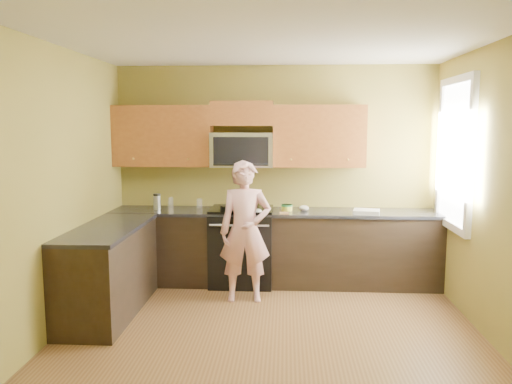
# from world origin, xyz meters

# --- Properties ---
(floor) EXTENTS (4.00, 4.00, 0.00)m
(floor) POSITION_xyz_m (0.00, 0.00, 0.00)
(floor) COLOR brown
(floor) RESTS_ON ground
(ceiling) EXTENTS (4.00, 4.00, 0.00)m
(ceiling) POSITION_xyz_m (0.00, 0.00, 2.70)
(ceiling) COLOR white
(ceiling) RESTS_ON ground
(wall_back) EXTENTS (4.00, 0.00, 4.00)m
(wall_back) POSITION_xyz_m (0.00, 2.00, 1.35)
(wall_back) COLOR olive
(wall_back) RESTS_ON ground
(wall_front) EXTENTS (4.00, 0.00, 4.00)m
(wall_front) POSITION_xyz_m (0.00, -2.00, 1.35)
(wall_front) COLOR olive
(wall_front) RESTS_ON ground
(wall_left) EXTENTS (0.00, 4.00, 4.00)m
(wall_left) POSITION_xyz_m (-2.00, 0.00, 1.35)
(wall_left) COLOR olive
(wall_left) RESTS_ON ground
(wall_right) EXTENTS (0.00, 4.00, 4.00)m
(wall_right) POSITION_xyz_m (2.00, 0.00, 1.35)
(wall_right) COLOR olive
(wall_right) RESTS_ON ground
(cabinet_back_run) EXTENTS (4.00, 0.60, 0.88)m
(cabinet_back_run) POSITION_xyz_m (0.00, 1.70, 0.44)
(cabinet_back_run) COLOR black
(cabinet_back_run) RESTS_ON floor
(cabinet_left_run) EXTENTS (0.60, 1.60, 0.88)m
(cabinet_left_run) POSITION_xyz_m (-1.70, 0.60, 0.44)
(cabinet_left_run) COLOR black
(cabinet_left_run) RESTS_ON floor
(countertop_back) EXTENTS (4.00, 0.62, 0.04)m
(countertop_back) POSITION_xyz_m (0.00, 1.69, 0.90)
(countertop_back) COLOR black
(countertop_back) RESTS_ON cabinet_back_run
(countertop_left) EXTENTS (0.62, 1.60, 0.04)m
(countertop_left) POSITION_xyz_m (-1.69, 0.60, 0.90)
(countertop_left) COLOR black
(countertop_left) RESTS_ON cabinet_left_run
(stove) EXTENTS (0.76, 0.65, 0.95)m
(stove) POSITION_xyz_m (-0.40, 1.68, 0.47)
(stove) COLOR black
(stove) RESTS_ON floor
(microwave) EXTENTS (0.76, 0.40, 0.42)m
(microwave) POSITION_xyz_m (-0.40, 1.80, 1.45)
(microwave) COLOR silver
(microwave) RESTS_ON wall_back
(upper_cab_left) EXTENTS (1.22, 0.33, 0.75)m
(upper_cab_left) POSITION_xyz_m (-1.39, 1.83, 1.45)
(upper_cab_left) COLOR brown
(upper_cab_left) RESTS_ON wall_back
(upper_cab_right) EXTENTS (1.12, 0.33, 0.75)m
(upper_cab_right) POSITION_xyz_m (0.54, 1.83, 1.45)
(upper_cab_right) COLOR brown
(upper_cab_right) RESTS_ON wall_back
(upper_cab_over_mw) EXTENTS (0.76, 0.33, 0.30)m
(upper_cab_over_mw) POSITION_xyz_m (-0.40, 1.83, 2.10)
(upper_cab_over_mw) COLOR brown
(upper_cab_over_mw) RESTS_ON wall_back
(window) EXTENTS (0.06, 1.06, 1.66)m
(window) POSITION_xyz_m (1.98, 1.20, 1.65)
(window) COLOR white
(window) RESTS_ON wall_right
(woman) EXTENTS (0.61, 0.43, 1.57)m
(woman) POSITION_xyz_m (-0.31, 1.08, 0.79)
(woman) COLOR #EA7578
(woman) RESTS_ON floor
(frying_pan) EXTENTS (0.37, 0.55, 0.07)m
(frying_pan) POSITION_xyz_m (-0.49, 1.50, 0.95)
(frying_pan) COLOR black
(frying_pan) RESTS_ON stove
(butter_tub) EXTENTS (0.17, 0.17, 0.10)m
(butter_tub) POSITION_xyz_m (0.16, 1.69, 0.92)
(butter_tub) COLOR #F7EC41
(butter_tub) RESTS_ON countertop_back
(toast_slice) EXTENTS (0.11, 0.11, 0.01)m
(toast_slice) POSITION_xyz_m (0.13, 1.47, 0.93)
(toast_slice) COLOR #B27F47
(toast_slice) RESTS_ON countertop_back
(napkin_a) EXTENTS (0.12, 0.13, 0.06)m
(napkin_a) POSITION_xyz_m (-0.19, 1.45, 0.95)
(napkin_a) COLOR silver
(napkin_a) RESTS_ON countertop_back
(napkin_b) EXTENTS (0.13, 0.14, 0.07)m
(napkin_b) POSITION_xyz_m (0.36, 1.70, 0.95)
(napkin_b) COLOR silver
(napkin_b) RESTS_ON countertop_back
(dish_towel) EXTENTS (0.34, 0.30, 0.05)m
(dish_towel) POSITION_xyz_m (1.09, 1.52, 0.95)
(dish_towel) COLOR white
(dish_towel) RESTS_ON countertop_back
(travel_mug) EXTENTS (0.10, 0.10, 0.19)m
(travel_mug) POSITION_xyz_m (-1.46, 1.70, 0.92)
(travel_mug) COLOR silver
(travel_mug) RESTS_ON countertop_back
(glass_b) EXTENTS (0.08, 0.08, 0.12)m
(glass_b) POSITION_xyz_m (-0.95, 1.83, 0.98)
(glass_b) COLOR silver
(glass_b) RESTS_ON countertop_back
(glass_c) EXTENTS (0.07, 0.07, 0.12)m
(glass_c) POSITION_xyz_m (-1.33, 1.90, 0.98)
(glass_c) COLOR silver
(glass_c) RESTS_ON countertop_back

